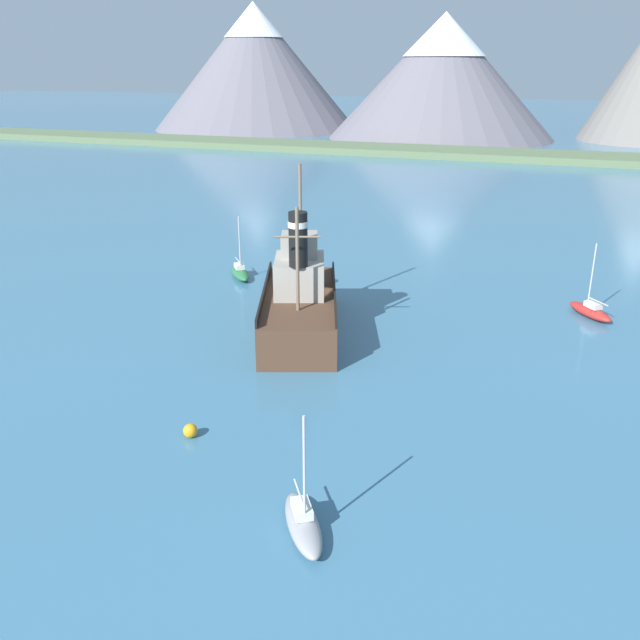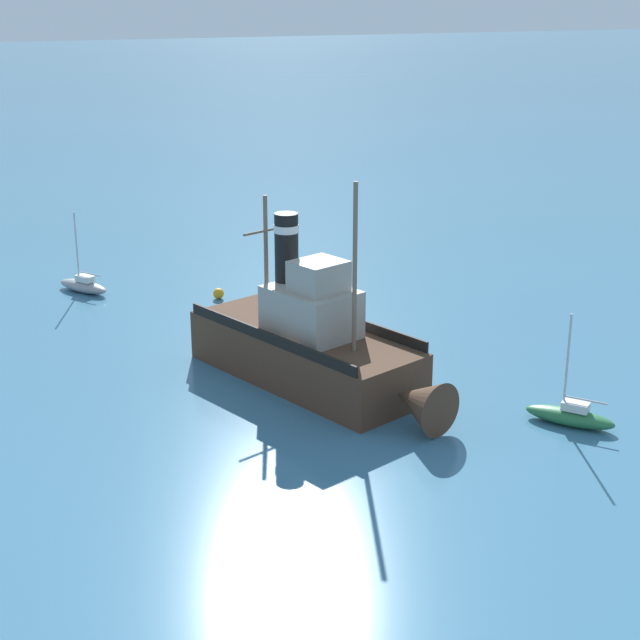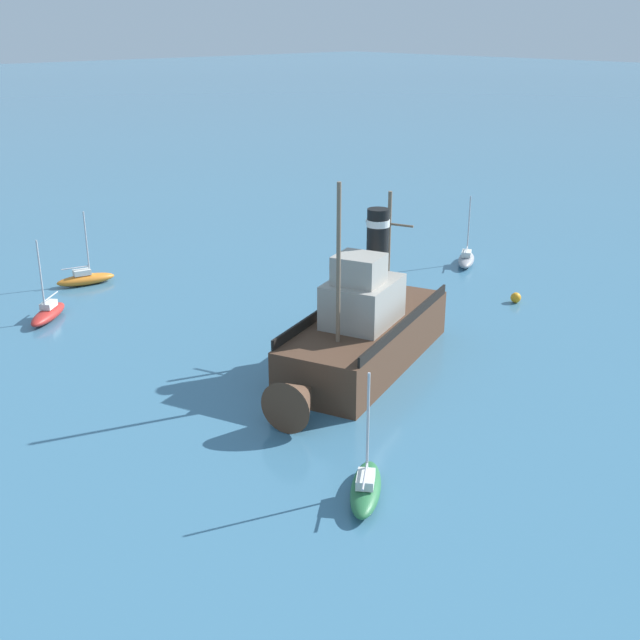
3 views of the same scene
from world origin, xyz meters
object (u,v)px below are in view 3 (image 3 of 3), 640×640
(sailboat_red, at_px, (48,313))
(sailboat_grey, at_px, (466,259))
(old_tugboat, at_px, (361,334))
(sailboat_green, at_px, (366,487))
(mooring_buoy, at_px, (516,298))
(sailboat_orange, at_px, (85,278))

(sailboat_red, relative_size, sailboat_grey, 1.00)
(old_tugboat, xyz_separation_m, sailboat_green, (-8.39, 8.28, -1.40))
(sailboat_grey, relative_size, mooring_buoy, 7.57)
(sailboat_grey, relative_size, sailboat_orange, 1.00)
(sailboat_green, relative_size, sailboat_red, 1.00)
(sailboat_red, bearing_deg, mooring_buoy, -126.61)
(mooring_buoy, bearing_deg, sailboat_red, 53.39)
(sailboat_green, bearing_deg, old_tugboat, -44.63)
(sailboat_grey, distance_m, mooring_buoy, 8.41)
(old_tugboat, relative_size, sailboat_orange, 3.00)
(old_tugboat, bearing_deg, sailboat_red, 26.30)
(old_tugboat, relative_size, sailboat_green, 3.00)
(sailboat_orange, relative_size, mooring_buoy, 7.57)
(sailboat_green, bearing_deg, sailboat_grey, -59.25)
(sailboat_green, bearing_deg, sailboat_orange, -8.55)
(sailboat_red, distance_m, mooring_buoy, 28.27)
(sailboat_orange, bearing_deg, sailboat_red, 134.10)
(sailboat_red, height_order, sailboat_grey, same)
(sailboat_red, xyz_separation_m, sailboat_orange, (4.65, -4.80, 0.00))
(sailboat_orange, bearing_deg, old_tugboat, -170.34)
(sailboat_red, bearing_deg, sailboat_orange, -45.90)
(sailboat_green, distance_m, sailboat_grey, 31.22)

